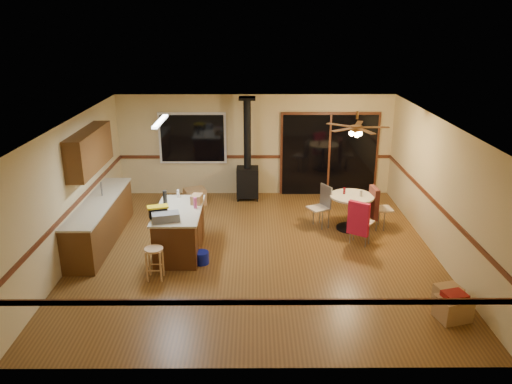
{
  "coord_description": "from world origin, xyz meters",
  "views": [
    {
      "loc": [
        -0.05,
        -8.97,
        4.4
      ],
      "look_at": [
        0.0,
        0.3,
        1.15
      ],
      "focal_mm": 35.0,
      "sensor_mm": 36.0,
      "label": 1
    }
  ],
  "objects_px": {
    "toolbox_grey": "(166,217)",
    "blue_bucket": "(202,258)",
    "box_corner_a": "(453,308)",
    "chair_left": "(322,201)",
    "box_under_window": "(195,196)",
    "box_corner_b": "(448,295)",
    "bar_stool": "(155,263)",
    "dining_table": "(351,206)",
    "kitchen_island": "(180,231)",
    "chair_right": "(375,203)",
    "toolbox_black": "(158,212)",
    "chair_near": "(359,218)",
    "wood_stove": "(248,172)"
  },
  "relations": [
    {
      "from": "kitchen_island",
      "to": "box_under_window",
      "type": "xyz_separation_m",
      "value": [
        -0.01,
        2.68,
        -0.25
      ]
    },
    {
      "from": "blue_bucket",
      "to": "chair_right",
      "type": "bearing_deg",
      "value": 24.49
    },
    {
      "from": "chair_right",
      "to": "wood_stove",
      "type": "bearing_deg",
      "value": 145.8
    },
    {
      "from": "chair_left",
      "to": "box_under_window",
      "type": "distance_m",
      "value": 3.32
    },
    {
      "from": "toolbox_grey",
      "to": "dining_table",
      "type": "xyz_separation_m",
      "value": [
        3.72,
        1.69,
        -0.44
      ]
    },
    {
      "from": "box_under_window",
      "to": "box_corner_b",
      "type": "height_order",
      "value": "box_under_window"
    },
    {
      "from": "toolbox_grey",
      "to": "chair_left",
      "type": "height_order",
      "value": "toolbox_grey"
    },
    {
      "from": "toolbox_black",
      "to": "dining_table",
      "type": "distance_m",
      "value": 4.2
    },
    {
      "from": "kitchen_island",
      "to": "box_under_window",
      "type": "bearing_deg",
      "value": 90.18
    },
    {
      "from": "blue_bucket",
      "to": "box_corner_a",
      "type": "bearing_deg",
      "value": -24.65
    },
    {
      "from": "chair_left",
      "to": "box_under_window",
      "type": "xyz_separation_m",
      "value": [
        -2.97,
        1.41,
        -0.39
      ]
    },
    {
      "from": "kitchen_island",
      "to": "dining_table",
      "type": "xyz_separation_m",
      "value": [
        3.57,
        1.12,
        0.08
      ]
    },
    {
      "from": "blue_bucket",
      "to": "kitchen_island",
      "type": "bearing_deg",
      "value": 133.19
    },
    {
      "from": "toolbox_grey",
      "to": "dining_table",
      "type": "relative_size",
      "value": 0.51
    },
    {
      "from": "bar_stool",
      "to": "box_corner_a",
      "type": "relative_size",
      "value": 1.26
    },
    {
      "from": "dining_table",
      "to": "chair_near",
      "type": "xyz_separation_m",
      "value": [
        -0.0,
        -0.85,
        0.06
      ]
    },
    {
      "from": "dining_table",
      "to": "chair_left",
      "type": "height_order",
      "value": "chair_left"
    },
    {
      "from": "chair_left",
      "to": "chair_right",
      "type": "bearing_deg",
      "value": -5.89
    },
    {
      "from": "toolbox_black",
      "to": "box_under_window",
      "type": "distance_m",
      "value": 3.18
    },
    {
      "from": "kitchen_island",
      "to": "bar_stool",
      "type": "relative_size",
      "value": 2.8
    },
    {
      "from": "kitchen_island",
      "to": "chair_left",
      "type": "relative_size",
      "value": 3.09
    },
    {
      "from": "dining_table",
      "to": "wood_stove",
      "type": "bearing_deg",
      "value": 139.68
    },
    {
      "from": "kitchen_island",
      "to": "box_corner_b",
      "type": "bearing_deg",
      "value": -22.69
    },
    {
      "from": "wood_stove",
      "to": "bar_stool",
      "type": "bearing_deg",
      "value": -111.1
    },
    {
      "from": "kitchen_island",
      "to": "blue_bucket",
      "type": "xyz_separation_m",
      "value": [
        0.47,
        -0.5,
        -0.34
      ]
    },
    {
      "from": "wood_stove",
      "to": "blue_bucket",
      "type": "height_order",
      "value": "wood_stove"
    },
    {
      "from": "bar_stool",
      "to": "box_under_window",
      "type": "bearing_deg",
      "value": 85.65
    },
    {
      "from": "wood_stove",
      "to": "box_under_window",
      "type": "distance_m",
      "value": 1.46
    },
    {
      "from": "kitchen_island",
      "to": "box_corner_a",
      "type": "height_order",
      "value": "kitchen_island"
    },
    {
      "from": "toolbox_grey",
      "to": "chair_left",
      "type": "xyz_separation_m",
      "value": [
        3.12,
        1.84,
        -0.39
      ]
    },
    {
      "from": "bar_stool",
      "to": "box_corner_a",
      "type": "distance_m",
      "value": 4.98
    },
    {
      "from": "chair_right",
      "to": "box_corner_a",
      "type": "relative_size",
      "value": 1.48
    },
    {
      "from": "toolbox_grey",
      "to": "blue_bucket",
      "type": "bearing_deg",
      "value": 6.56
    },
    {
      "from": "dining_table",
      "to": "chair_left",
      "type": "relative_size",
      "value": 1.75
    },
    {
      "from": "blue_bucket",
      "to": "box_corner_a",
      "type": "height_order",
      "value": "box_corner_a"
    },
    {
      "from": "blue_bucket",
      "to": "chair_near",
      "type": "xyz_separation_m",
      "value": [
        3.1,
        0.77,
        0.48
      ]
    },
    {
      "from": "wood_stove",
      "to": "box_corner_a",
      "type": "relative_size",
      "value": 5.32
    },
    {
      "from": "box_corner_a",
      "to": "toolbox_black",
      "type": "bearing_deg",
      "value": 157.77
    },
    {
      "from": "chair_near",
      "to": "box_under_window",
      "type": "distance_m",
      "value": 4.33
    },
    {
      "from": "toolbox_black",
      "to": "blue_bucket",
      "type": "height_order",
      "value": "toolbox_black"
    },
    {
      "from": "chair_near",
      "to": "dining_table",
      "type": "bearing_deg",
      "value": 89.72
    },
    {
      "from": "toolbox_grey",
      "to": "bar_stool",
      "type": "bearing_deg",
      "value": -105.77
    },
    {
      "from": "blue_bucket",
      "to": "chair_left",
      "type": "height_order",
      "value": "chair_left"
    },
    {
      "from": "toolbox_black",
      "to": "chair_near",
      "type": "distance_m",
      "value": 3.96
    },
    {
      "from": "kitchen_island",
      "to": "wood_stove",
      "type": "relative_size",
      "value": 0.67
    },
    {
      "from": "kitchen_island",
      "to": "box_corner_a",
      "type": "xyz_separation_m",
      "value": [
        4.51,
        -2.35,
        -0.27
      ]
    },
    {
      "from": "bar_stool",
      "to": "dining_table",
      "type": "distance_m",
      "value": 4.46
    },
    {
      "from": "chair_right",
      "to": "box_under_window",
      "type": "distance_m",
      "value": 4.39
    },
    {
      "from": "box_corner_a",
      "to": "chair_left",
      "type": "bearing_deg",
      "value": 113.14
    },
    {
      "from": "chair_right",
      "to": "box_under_window",
      "type": "relative_size",
      "value": 1.39
    }
  ]
}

